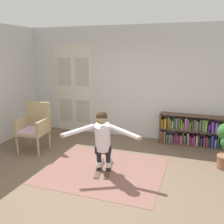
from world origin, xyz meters
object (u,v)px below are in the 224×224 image
object	(u,v)px
skis_pair	(104,168)
person_skier	(102,137)
bookshelf	(196,132)
wicker_chair	(34,126)

from	to	relation	value
skis_pair	person_skier	xyz separation A→B (m)	(0.03, -0.14, 0.70)
bookshelf	person_skier	size ratio (longest dim) A/B	1.25
wicker_chair	person_skier	xyz separation A→B (m)	(1.92, -0.60, 0.14)
bookshelf	wicker_chair	size ratio (longest dim) A/B	1.62
bookshelf	skis_pair	size ratio (longest dim) A/B	2.23
skis_pair	person_skier	world-z (taller)	person_skier
bookshelf	wicker_chair	world-z (taller)	wicker_chair
wicker_chair	skis_pair	size ratio (longest dim) A/B	1.38
wicker_chair	person_skier	bearing A→B (deg)	-17.27
person_skier	bookshelf	bearing A→B (deg)	52.55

